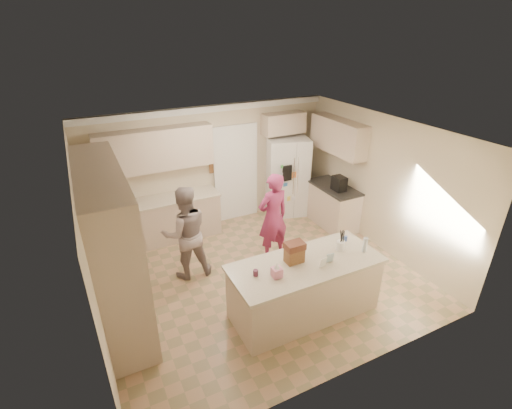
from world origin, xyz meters
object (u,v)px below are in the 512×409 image
island_base (304,289)px  utensil_crock (340,246)px  tissue_box (277,272)px  teen_girl (273,217)px  refrigerator (287,177)px  dollhouse_body (294,255)px  teen_boy (186,233)px  coffee_maker (339,183)px

island_base → utensil_crock: bearing=4.4°
tissue_box → teen_girl: teen_girl is taller
refrigerator → island_base: refrigerator is taller
dollhouse_body → teen_boy: teen_boy is taller
dollhouse_body → teen_girl: teen_girl is taller
tissue_box → teen_girl: bearing=62.8°
island_base → refrigerator: bearing=64.1°
coffee_maker → utensil_crock: coffee_maker is taller
coffee_maker → dollhouse_body: size_ratio=1.15×
refrigerator → island_base: (-1.49, -3.07, -0.46)m
dollhouse_body → tissue_box: bearing=-153.4°
coffee_maker → teen_boy: teen_boy is taller
island_base → teen_girl: 1.64m
island_base → dollhouse_body: 0.62m
coffee_maker → dollhouse_body: bearing=-140.7°
refrigerator → coffee_maker: refrigerator is taller
coffee_maker → tissue_box: bearing=-142.4°
utensil_crock → island_base: bearing=-175.6°
island_base → dollhouse_body: bearing=146.3°
coffee_maker → utensil_crock: bearing=-127.1°
coffee_maker → tissue_box: coffee_maker is taller
coffee_maker → teen_boy: 3.36m
island_base → coffee_maker: bearing=42.8°
teen_boy → coffee_maker: bearing=-172.8°
coffee_maker → tissue_box: 3.28m
dollhouse_body → teen_girl: bearing=72.8°
coffee_maker → utensil_crock: size_ratio=2.00×
utensil_crock → teen_girl: size_ratio=0.09×
coffee_maker → teen_girl: teen_girl is taller
utensil_crock → tissue_box: size_ratio=1.07×
utensil_crock → teen_girl: 1.55m
teen_boy → teen_girl: bearing=178.1°
island_base → utensil_crock: utensil_crock is taller
dollhouse_body → teen_boy: 2.00m
island_base → tissue_box: (-0.55, -0.10, 0.56)m
dollhouse_body → teen_boy: bearing=125.2°
coffee_maker → island_base: bearing=-137.2°
utensil_crock → dollhouse_body: 0.80m
refrigerator → teen_boy: bearing=-137.9°
island_base → utensil_crock: size_ratio=14.67×
tissue_box → dollhouse_body: size_ratio=0.54×
teen_girl → refrigerator: bearing=-132.9°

